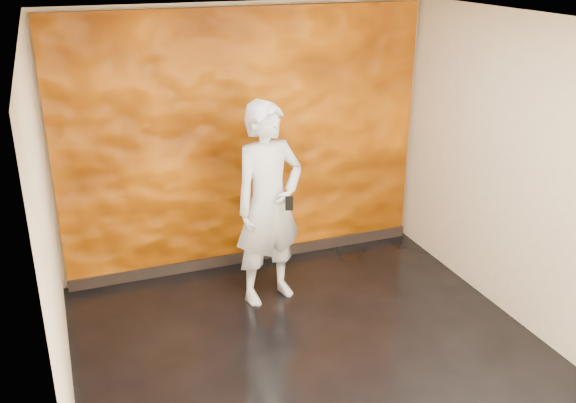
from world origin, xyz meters
name	(u,v)px	position (x,y,z in m)	size (l,w,h in m)	color
room	(319,207)	(0.00, 0.00, 1.40)	(4.02, 4.02, 2.81)	black
feature_wall	(246,142)	(0.00, 1.96, 1.38)	(3.90, 0.06, 2.75)	orange
baseboard	(250,256)	(0.00, 1.92, 0.06)	(3.90, 0.04, 0.12)	black
man	(269,204)	(-0.04, 1.11, 1.00)	(0.73, 0.48, 2.01)	#ABB3BD
phone	(289,203)	(0.06, 0.83, 1.11)	(0.07, 0.01, 0.14)	black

